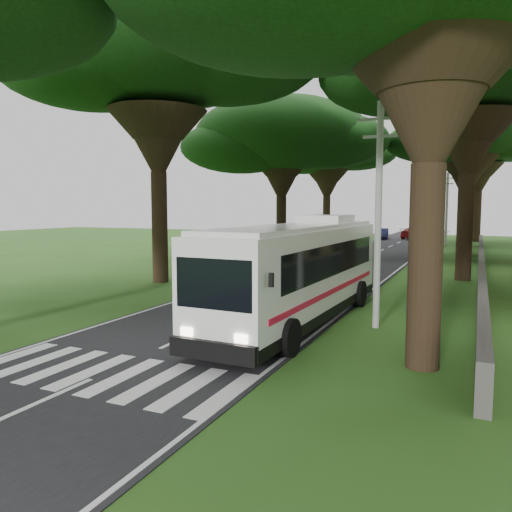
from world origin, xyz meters
TOP-DOWN VIEW (x-y plane):
  - ground at (0.00, 0.00)m, footprint 140.00×140.00m
  - road at (0.00, 25.00)m, footprint 8.00×120.00m
  - crosswalk at (0.00, -2.00)m, footprint 8.00×3.00m
  - property_wall at (9.00, 24.00)m, footprint 0.35×50.00m
  - pole_near at (5.50, 6.00)m, footprint 1.60×0.24m
  - pole_mid at (5.50, 26.00)m, footprint 1.60×0.24m
  - pole_far at (5.50, 46.00)m, footprint 1.60×0.24m
  - tree_l_mida at (-8.00, 12.00)m, footprint 14.89×14.89m
  - tree_l_midb at (-7.50, 30.00)m, footprint 15.23×15.23m
  - tree_l_far at (-8.50, 48.00)m, footprint 13.57×13.57m
  - tree_r_mida at (8.00, 20.00)m, footprint 15.04×15.04m
  - tree_r_midb at (7.50, 38.00)m, footprint 12.85×12.85m
  - tree_r_far at (8.50, 56.00)m, footprint 15.27×15.27m
  - coach_bus at (2.70, 5.69)m, footprint 3.28×12.60m
  - distant_car_a at (-2.72, 36.90)m, footprint 1.66×4.06m
  - distant_car_b at (-3.00, 55.85)m, footprint 2.08×4.49m
  - distant_car_c at (0.80, 57.64)m, footprint 3.34×5.55m
  - pedestrian at (-5.35, 10.83)m, footprint 0.62×0.78m

SIDE VIEW (x-z plane):
  - ground at x=0.00m, z-range 0.00..0.00m
  - crosswalk at x=0.00m, z-range -0.01..0.01m
  - road at x=0.00m, z-range -0.01..0.03m
  - property_wall at x=9.00m, z-range 0.00..1.20m
  - distant_car_a at x=-2.72m, z-range 0.03..1.41m
  - distant_car_b at x=-3.00m, z-range 0.03..1.45m
  - distant_car_c at x=0.80m, z-range 0.03..1.53m
  - pedestrian at x=-5.35m, z-range 0.00..1.88m
  - coach_bus at x=2.70m, z-range 0.14..3.83m
  - pole_near at x=5.50m, z-range 0.18..8.18m
  - pole_mid at x=5.50m, z-range 0.18..8.18m
  - pole_far at x=5.50m, z-range 0.18..8.18m
  - tree_l_midb at x=-7.50m, z-range 3.64..17.53m
  - tree_r_midb at x=7.50m, z-range 4.13..18.20m
  - tree_l_far at x=-8.50m, z-range 4.14..18.47m
  - tree_r_far at x=8.50m, z-range 4.67..20.73m
  - tree_r_mida at x=8.00m, z-range 4.72..20.80m
  - tree_l_mida at x=-8.00m, z-range 4.82..21.04m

